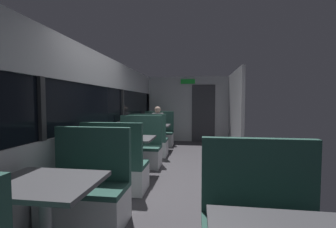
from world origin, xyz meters
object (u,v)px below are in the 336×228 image
object	(u,v)px
bench_far_window_facing_end	(149,143)
bench_far_window_facing_entry	(158,135)
dining_table_far_window	(154,128)
bench_mid_window_facing_end	(116,170)
dining_table_near_window	(45,193)
bench_near_window_facing_entry	(87,195)
bench_mid_window_facing_entry	(139,151)
seated_passenger	(158,129)
dining_table_mid_window	(129,143)

from	to	relation	value
bench_far_window_facing_end	bench_far_window_facing_entry	world-z (taller)	same
dining_table_far_window	bench_far_window_facing_end	xyz separation A→B (m)	(0.00, -0.70, -0.31)
bench_mid_window_facing_end	bench_far_window_facing_end	bearing A→B (deg)	90.00
dining_table_near_window	dining_table_far_window	xyz separation A→B (m)	(0.00, 4.64, 0.00)
bench_far_window_facing_entry	bench_near_window_facing_entry	bearing A→B (deg)	-90.00
dining_table_near_window	bench_mid_window_facing_entry	xyz separation A→B (m)	(0.00, 3.02, -0.31)
dining_table_far_window	bench_far_window_facing_entry	distance (m)	0.77
dining_table_near_window	bench_far_window_facing_end	size ratio (longest dim) A/B	0.82
bench_near_window_facing_entry	seated_passenger	world-z (taller)	seated_passenger
bench_near_window_facing_entry	bench_far_window_facing_entry	xyz separation A→B (m)	(0.00, 4.64, 0.00)
dining_table_mid_window	bench_far_window_facing_entry	xyz separation A→B (m)	(0.00, 3.02, -0.31)
bench_mid_window_facing_entry	seated_passenger	world-z (taller)	seated_passenger
bench_mid_window_facing_entry	dining_table_far_window	distance (m)	1.65
bench_mid_window_facing_end	bench_far_window_facing_end	size ratio (longest dim) A/B	1.00
bench_far_window_facing_entry	seated_passenger	distance (m)	0.22
bench_mid_window_facing_entry	dining_table_far_window	size ratio (longest dim) A/B	1.22
bench_near_window_facing_entry	bench_mid_window_facing_end	xyz separation A→B (m)	(0.00, 0.92, 0.00)
dining_table_near_window	dining_table_mid_window	world-z (taller)	same
dining_table_near_window	bench_mid_window_facing_end	size ratio (longest dim) A/B	0.82
dining_table_mid_window	bench_mid_window_facing_entry	size ratio (longest dim) A/B	0.82
bench_mid_window_facing_end	dining_table_far_window	distance (m)	3.04
bench_mid_window_facing_entry	dining_table_far_window	world-z (taller)	bench_mid_window_facing_entry
dining_table_mid_window	bench_mid_window_facing_end	distance (m)	0.77
bench_mid_window_facing_end	seated_passenger	world-z (taller)	seated_passenger
dining_table_near_window	dining_table_far_window	size ratio (longest dim) A/B	1.00
bench_near_window_facing_entry	bench_mid_window_facing_entry	size ratio (longest dim) A/B	1.00
bench_far_window_facing_end	seated_passenger	bearing A→B (deg)	90.00
bench_far_window_facing_end	seated_passenger	xyz separation A→B (m)	(0.00, 1.33, 0.21)
bench_mid_window_facing_entry	bench_far_window_facing_end	distance (m)	0.92
dining_table_far_window	seated_passenger	distance (m)	0.64
dining_table_far_window	dining_table_near_window	bearing A→B (deg)	-90.00
dining_table_mid_window	bench_mid_window_facing_end	bearing A→B (deg)	-90.00
dining_table_mid_window	bench_far_window_facing_entry	size ratio (longest dim) A/B	0.82
bench_near_window_facing_entry	dining_table_far_window	bearing A→B (deg)	90.00
dining_table_far_window	bench_far_window_facing_entry	bearing A→B (deg)	90.00
bench_near_window_facing_entry	bench_far_window_facing_end	xyz separation A→B (m)	(0.00, 3.25, 0.00)
dining_table_mid_window	bench_far_window_facing_entry	world-z (taller)	bench_far_window_facing_entry
bench_near_window_facing_entry	seated_passenger	xyz separation A→B (m)	(0.00, 4.57, 0.21)
bench_near_window_facing_entry	dining_table_mid_window	xyz separation A→B (m)	(0.00, 1.62, 0.31)
dining_table_far_window	bench_mid_window_facing_end	bearing A→B (deg)	-90.00
bench_far_window_facing_entry	dining_table_far_window	bearing A→B (deg)	-90.00
dining_table_near_window	bench_mid_window_facing_end	world-z (taller)	bench_mid_window_facing_end
bench_near_window_facing_entry	bench_far_window_facing_entry	world-z (taller)	same
dining_table_near_window	bench_mid_window_facing_entry	bearing A→B (deg)	90.00
dining_table_far_window	bench_mid_window_facing_entry	bearing A→B (deg)	-90.00
seated_passenger	bench_mid_window_facing_entry	bearing A→B (deg)	-90.00
bench_mid_window_facing_end	dining_table_mid_window	bearing A→B (deg)	90.00
bench_mid_window_facing_end	bench_near_window_facing_entry	bearing A→B (deg)	-90.00
dining_table_near_window	dining_table_far_window	world-z (taller)	same
dining_table_mid_window	seated_passenger	size ratio (longest dim) A/B	0.71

